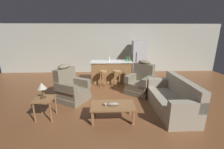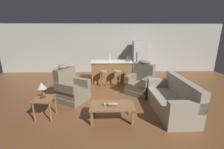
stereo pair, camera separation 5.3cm
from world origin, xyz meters
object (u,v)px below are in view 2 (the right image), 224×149
bottle_short_amber (127,59)px  table_lamp (41,86)px  kitchen_island (111,71)px  bottle_wine_dark (110,58)px  bar_stool_left (103,76)px  refrigerator (139,58)px  recliner_near_island (141,82)px  bar_stool_right (117,75)px  recliner_near_lamp (71,88)px  fish_figurine (111,104)px  couch (172,100)px  end_table (44,101)px  coffee_table (112,107)px  bottle_tall_green (130,59)px

bottle_short_amber → table_lamp: bearing=-131.7°
kitchen_island → bottle_wine_dark: (-0.08, 0.05, 0.59)m
bar_stool_left → refrigerator: (1.83, 1.83, 0.41)m
recliner_near_island → bar_stool_right: bearing=-90.8°
bottle_short_amber → bar_stool_left: bearing=-151.3°
recliner_near_lamp → bar_stool_right: recliner_near_lamp is taller
fish_figurine → bar_stool_right: 2.51m
couch → table_lamp: (-3.48, -0.22, 0.53)m
couch → bar_stool_right: bearing=-55.4°
end_table → kitchen_island: 3.42m
coffee_table → bottle_wine_dark: bottle_wine_dark is taller
couch → fish_figurine: bearing=14.0°
table_lamp → refrigerator: refrigerator is taller
bar_stool_left → table_lamp: bearing=-123.4°
kitchen_island → bottle_tall_green: size_ratio=6.03×
coffee_table → recliner_near_lamp: (-1.31, 1.22, 0.06)m
couch → recliner_near_lamp: recliner_near_lamp is taller
couch → bar_stool_right: (-1.43, 2.04, 0.13)m
bottle_short_amber → recliner_near_lamp: bearing=-139.2°
end_table → kitchen_island: kitchen_island is taller
end_table → table_lamp: bearing=152.2°
recliner_near_island → bottle_short_amber: 1.43m
coffee_table → bar_stool_left: bar_stool_left is taller
couch → bottle_wine_dark: bottle_wine_dark is taller
table_lamp → bottle_short_amber: size_ratio=1.50×
couch → recliner_near_island: bearing=-66.5°
end_table → bottle_short_amber: bearing=48.7°
kitchen_island → fish_figurine: bearing=-91.8°
coffee_table → bottle_wine_dark: size_ratio=3.67×
table_lamp → refrigerator: (3.32, 4.09, 0.01)m
coffee_table → bar_stool_left: (-0.28, 2.44, 0.11)m
couch → table_lamp: bearing=3.3°
coffee_table → table_lamp: (-1.77, 0.18, 0.50)m
end_table → refrigerator: (3.30, 4.10, 0.42)m
bottle_tall_green → bar_stool_left: bearing=-153.8°
bar_stool_right → bottle_tall_green: size_ratio=2.28×
fish_figurine → recliner_near_lamp: size_ratio=0.28×
table_lamp → bar_stool_left: table_lamp is taller
recliner_near_lamp → bottle_wine_dark: 2.39m
recliner_near_lamp → bar_stool_left: size_ratio=1.76×
recliner_near_island → bar_stool_left: bearing=-77.4°
end_table → table_lamp: (-0.02, 0.01, 0.41)m
recliner_near_lamp → bottle_tall_green: (2.17, 1.78, 0.64)m
fish_figurine → table_lamp: 1.80m
bottle_wine_dark → recliner_near_island: bearing=-50.3°
kitchen_island → refrigerator: bearing=39.0°
kitchen_island → recliner_near_island: bearing=-51.4°
recliner_near_island → bar_stool_right: (-0.82, 0.68, 0.05)m
bottle_tall_green → end_table: bearing=-132.6°
bar_stool_left → recliner_near_island: bearing=-25.9°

